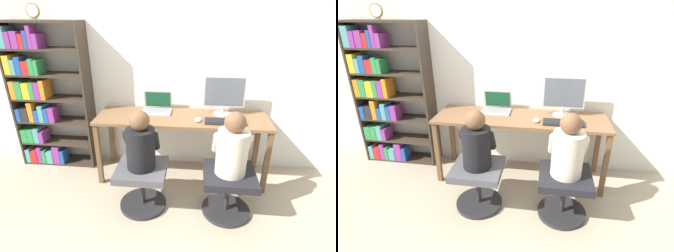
% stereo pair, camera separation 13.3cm
% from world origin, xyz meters
% --- Properties ---
extents(ground_plane, '(14.00, 14.00, 0.00)m').
position_xyz_m(ground_plane, '(0.00, 0.00, 0.00)').
color(ground_plane, tan).
extents(wall_back, '(10.00, 0.05, 2.60)m').
position_xyz_m(wall_back, '(0.00, 0.63, 1.30)').
color(wall_back, silver).
rests_on(wall_back, ground_plane).
extents(desk, '(1.89, 0.56, 0.76)m').
position_xyz_m(desk, '(0.00, 0.28, 0.68)').
color(desk, brown).
rests_on(desk, ground_plane).
extents(desktop_monitor, '(0.46, 0.20, 0.44)m').
position_xyz_m(desktop_monitor, '(0.45, 0.41, 0.99)').
color(desktop_monitor, beige).
rests_on(desktop_monitor, desk).
extents(laptop, '(0.33, 0.26, 0.23)m').
position_xyz_m(laptop, '(-0.30, 0.42, 0.81)').
color(laptop, '#B7B7BC').
rests_on(laptop, desk).
extents(keyboard, '(0.42, 0.16, 0.03)m').
position_xyz_m(keyboard, '(0.45, 0.16, 0.78)').
color(keyboard, '#232326').
rests_on(keyboard, desk).
extents(computer_mouse_by_keyboard, '(0.07, 0.11, 0.03)m').
position_xyz_m(computer_mouse_by_keyboard, '(0.17, 0.18, 0.78)').
color(computer_mouse_by_keyboard, silver).
rests_on(computer_mouse_by_keyboard, desk).
extents(office_chair_left, '(0.48, 0.47, 0.46)m').
position_xyz_m(office_chair_left, '(0.48, -0.31, 0.29)').
color(office_chair_left, '#262628').
rests_on(office_chair_left, ground_plane).
extents(office_chair_right, '(0.48, 0.47, 0.46)m').
position_xyz_m(office_chair_right, '(-0.35, -0.30, 0.29)').
color(office_chair_right, '#262628').
rests_on(office_chair_right, ground_plane).
extents(person_at_monitor, '(0.34, 0.29, 0.60)m').
position_xyz_m(person_at_monitor, '(0.48, -0.30, 0.72)').
color(person_at_monitor, beige).
rests_on(person_at_monitor, office_chair_left).
extents(person_at_laptop, '(0.33, 0.28, 0.57)m').
position_xyz_m(person_at_laptop, '(-0.35, -0.29, 0.71)').
color(person_at_laptop, black).
rests_on(person_at_laptop, office_chair_right).
extents(bookshelf, '(0.94, 0.28, 1.75)m').
position_xyz_m(bookshelf, '(-1.70, 0.43, 0.86)').
color(bookshelf, '#382D23').
rests_on(bookshelf, ground_plane).
extents(desk_clock, '(0.14, 0.03, 0.16)m').
position_xyz_m(desk_clock, '(-1.56, 0.38, 1.83)').
color(desk_clock, olive).
rests_on(desk_clock, bookshelf).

